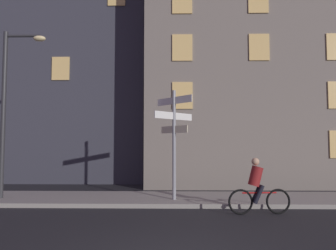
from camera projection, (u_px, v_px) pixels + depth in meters
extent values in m
cube|color=gray|center=(171.00, 199.00, 11.08)|extent=(40.00, 2.67, 0.14)
cylinder|color=gray|center=(174.00, 144.00, 10.67)|extent=(0.12, 0.12, 3.71)
cube|color=white|center=(174.00, 101.00, 10.77)|extent=(1.19, 1.19, 0.24)
cube|color=white|center=(174.00, 116.00, 10.73)|extent=(1.28, 1.28, 0.24)
cube|color=beige|center=(174.00, 129.00, 10.70)|extent=(0.90, 0.90, 0.24)
cylinder|color=#2D2D30|center=(3.00, 114.00, 11.07)|extent=(0.16, 0.16, 5.89)
cylinder|color=#2D2D30|center=(23.00, 36.00, 11.23)|extent=(1.22, 0.10, 0.10)
ellipsoid|color=#F9E099|center=(39.00, 39.00, 11.21)|extent=(0.44, 0.28, 0.20)
torus|color=black|center=(278.00, 201.00, 9.00)|extent=(0.72, 0.12, 0.72)
torus|color=black|center=(241.00, 202.00, 8.92)|extent=(0.72, 0.12, 0.72)
cylinder|color=red|center=(259.00, 193.00, 8.98)|extent=(1.00, 0.13, 0.04)
cylinder|color=maroon|center=(256.00, 176.00, 9.00)|extent=(0.48, 0.36, 0.61)
sphere|color=tan|center=(255.00, 162.00, 9.02)|extent=(0.22, 0.22, 0.22)
cylinder|color=black|center=(257.00, 193.00, 9.06)|extent=(0.35, 0.15, 0.55)
cylinder|color=black|center=(259.00, 194.00, 8.88)|extent=(0.35, 0.15, 0.55)
cube|color=#383842|center=(83.00, 61.00, 20.07)|extent=(8.49, 7.86, 14.62)
cube|color=#F2C672|center=(61.00, 69.00, 16.03)|extent=(0.90, 0.06, 1.20)
cube|color=slate|center=(265.00, 63.00, 18.88)|extent=(13.68, 9.83, 13.79)
cube|color=#F2C672|center=(182.00, 95.00, 13.87)|extent=(0.90, 0.06, 1.20)
cube|color=#F2C672|center=(182.00, 48.00, 14.01)|extent=(0.90, 0.06, 1.20)
cube|color=#F2C672|center=(259.00, 47.00, 13.94)|extent=(0.90, 0.06, 1.20)
cube|color=#F2C672|center=(182.00, 1.00, 14.14)|extent=(0.90, 0.06, 1.20)
cube|color=#F2C672|center=(258.00, 0.00, 14.07)|extent=(0.90, 0.06, 1.20)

